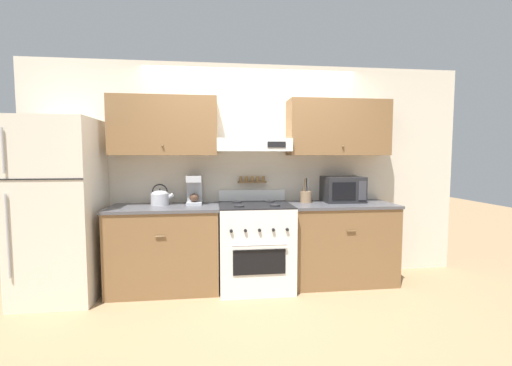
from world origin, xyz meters
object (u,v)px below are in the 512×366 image
(tea_kettle, at_px, (160,197))
(utensil_crock, at_px, (306,196))
(coffee_maker, at_px, (194,190))
(microwave, at_px, (342,189))
(stove_range, at_px, (255,245))
(refrigerator, at_px, (60,209))

(tea_kettle, xyz_separation_m, utensil_crock, (1.67, 0.00, -0.02))
(tea_kettle, distance_m, coffee_maker, 0.39)
(coffee_maker, relative_size, microwave, 0.71)
(stove_range, xyz_separation_m, tea_kettle, (-1.05, 0.16, 0.54))
(coffee_maker, height_order, utensil_crock, coffee_maker)
(stove_range, distance_m, refrigerator, 2.08)
(tea_kettle, relative_size, microwave, 0.56)
(stove_range, distance_m, microwave, 1.24)
(coffee_maker, xyz_separation_m, microwave, (1.75, -0.01, -0.01))
(refrigerator, distance_m, utensil_crock, 2.66)
(tea_kettle, height_order, utensil_crock, utensil_crock)
(stove_range, relative_size, refrigerator, 0.58)
(tea_kettle, height_order, microwave, microwave)
(stove_range, bearing_deg, microwave, 9.54)
(stove_range, relative_size, microwave, 2.33)
(stove_range, xyz_separation_m, refrigerator, (-2.03, -0.03, 0.45))
(refrigerator, height_order, utensil_crock, refrigerator)
(stove_range, distance_m, tea_kettle, 1.19)
(coffee_maker, bearing_deg, tea_kettle, -175.06)
(tea_kettle, bearing_deg, stove_range, -8.77)
(coffee_maker, xyz_separation_m, utensil_crock, (1.30, -0.03, -0.09))
(stove_range, relative_size, tea_kettle, 4.15)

